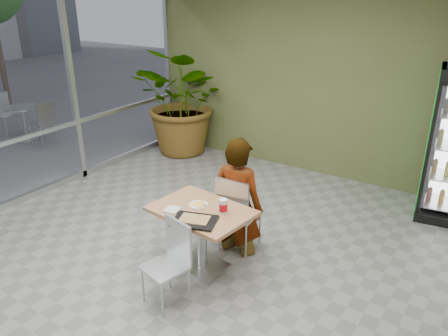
{
  "coord_description": "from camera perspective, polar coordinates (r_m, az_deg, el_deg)",
  "views": [
    {
      "loc": [
        2.72,
        -3.22,
        2.96
      ],
      "look_at": [
        0.13,
        0.74,
        1.0
      ],
      "focal_mm": 35.0,
      "sensor_mm": 36.0,
      "label": 1
    }
  ],
  "objects": [
    {
      "name": "ground",
      "position": [
        5.15,
        -5.87,
        -12.73
      ],
      "size": [
        7.0,
        7.0,
        0.0
      ],
      "primitive_type": "plane",
      "color": "gray",
      "rests_on": "ground"
    },
    {
      "name": "room_envelope",
      "position": [
        4.43,
        -6.68,
        4.46
      ],
      "size": [
        6.0,
        7.0,
        3.2
      ],
      "primitive_type": null,
      "color": "beige",
      "rests_on": "ground"
    },
    {
      "name": "storefront_frame",
      "position": [
        6.7,
        -27.12,
        8.34
      ],
      "size": [
        0.1,
        7.0,
        3.2
      ],
      "primitive_type": null,
      "color": "#B2B5B7",
      "rests_on": "ground"
    },
    {
      "name": "dining_table",
      "position": [
        4.83,
        -2.93,
        -7.61
      ],
      "size": [
        1.14,
        0.86,
        0.75
      ],
      "rotation": [
        0.0,
        0.0,
        -0.11
      ],
      "color": "#A67147",
      "rests_on": "ground"
    },
    {
      "name": "chair_far",
      "position": [
        5.13,
        1.57,
        -5.32
      ],
      "size": [
        0.44,
        0.45,
        0.97
      ],
      "rotation": [
        0.0,
        0.0,
        3.18
      ],
      "color": "#B2B5B7",
      "rests_on": "ground"
    },
    {
      "name": "chair_near",
      "position": [
        4.43,
        -6.84,
        -11.29
      ],
      "size": [
        0.46,
        0.47,
        0.87
      ],
      "rotation": [
        0.0,
        0.0,
        -0.23
      ],
      "color": "#B2B5B7",
      "rests_on": "ground"
    },
    {
      "name": "seated_woman",
      "position": [
        5.17,
        1.84,
        -5.12
      ],
      "size": [
        0.65,
        0.43,
        1.72
      ],
      "primitive_type": "imported",
      "rotation": [
        0.0,
        0.0,
        3.18
      ],
      "color": "black",
      "rests_on": "ground"
    },
    {
      "name": "pizza_plate",
      "position": [
        4.81,
        -3.38,
        -4.7
      ],
      "size": [
        0.27,
        0.21,
        0.03
      ],
      "color": "silver",
      "rests_on": "dining_table"
    },
    {
      "name": "soda_cup",
      "position": [
        4.61,
        -0.1,
        -5.06
      ],
      "size": [
        0.09,
        0.09,
        0.16
      ],
      "color": "silver",
      "rests_on": "dining_table"
    },
    {
      "name": "napkin_stack",
      "position": [
        4.72,
        -6.77,
        -5.45
      ],
      "size": [
        0.18,
        0.18,
        0.02
      ],
      "primitive_type": "cube",
      "rotation": [
        0.0,
        0.0,
        0.17
      ],
      "color": "silver",
      "rests_on": "dining_table"
    },
    {
      "name": "cafeteria_tray",
      "position": [
        4.48,
        -3.87,
        -6.92
      ],
      "size": [
        0.52,
        0.44,
        0.02
      ],
      "primitive_type": "cube",
      "rotation": [
        0.0,
        0.0,
        0.33
      ],
      "color": "black",
      "rests_on": "dining_table"
    },
    {
      "name": "potted_plant",
      "position": [
        8.22,
        -5.08,
        8.63
      ],
      "size": [
        1.98,
        1.77,
        2.01
      ],
      "primitive_type": "imported",
      "rotation": [
        0.0,
        0.0,
        -0.12
      ],
      "color": "#28652A",
      "rests_on": "ground"
    }
  ]
}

